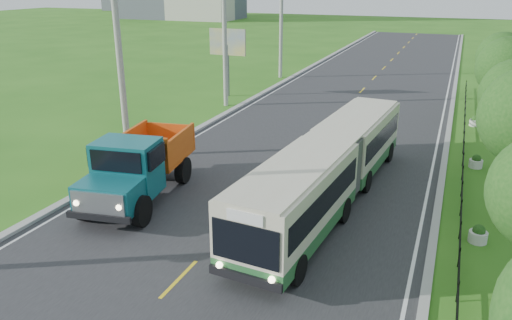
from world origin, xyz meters
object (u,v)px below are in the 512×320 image
Objects in this scene: planter_near at (478,235)px; bus at (330,165)px; pole_far at (282,22)px; dump_truck at (138,162)px; planter_far at (475,121)px; pole_near at (120,58)px; pole_mid at (225,35)px; billboard_left at (228,46)px; planter_mid at (476,162)px; tree_fifth at (508,71)px; tree_back at (502,60)px.

bus reaches higher than planter_near.
pole_far reaches higher than dump_truck.
pole_near is at bearing -142.37° from planter_far.
planter_far is (16.86, 13.00, -4.81)m from pole_near.
pole_mid is 12.00m from pole_far.
planter_near is at bearing -44.84° from billboard_left.
planter_mid is at bearing 54.72° from bus.
pole_mid is 18.88m from planter_mid.
bus reaches higher than planter_mid.
dump_truck is at bearing -127.42° from planter_far.
pole_far reaches higher than tree_fifth.
tree_fifth is 4.21m from planter_far.
pole_far is (0.00, 24.00, 0.00)m from pole_near.
planter_near is (-1.26, -20.14, -3.37)m from tree_back.
pole_mid is at bearing 90.00° from pole_near.
bus is (11.15, -13.79, -3.39)m from pole_mid.
tree_fifth is 14.64m from planter_near.
pole_mid reaches higher than tree_back.
bus is at bearing -9.13° from pole_near.
planter_near is at bearing -41.65° from pole_mid.
tree_back is 8.21× the size of planter_near.
pole_mid is at bearing 177.29° from tree_fifth.
pole_near is at bearing -163.48° from planter_mid.
pole_near is 6.61m from dump_truck.
tree_back is 0.37× the size of bus.
pole_mid is 17.56m from planter_far.
pole_near is 18.23m from planter_mid.
dump_truck is (3.65, -28.26, -3.49)m from pole_far.
planter_far is 21.78m from dump_truck.
pole_near reaches higher than tree_fifth.
pole_far reaches higher than bus.
pole_mid is 0.68× the size of bus.
planter_far is at bearing 37.63° from pole_near.
billboard_left is at bearing 131.20° from bus.
bus is at bearing 9.24° from dump_truck.
dump_truck is (-13.21, -9.26, 1.32)m from planter_mid.
tree_back is at bearing 15.84° from pole_mid.
pole_near reaches higher than billboard_left.
pole_far is at bearing 88.37° from dump_truck.
billboard_left is at bearing -173.69° from tree_back.
planter_far is 18.56m from billboard_left.
tree_fifth is at bearing 66.47° from bus.
pole_mid reaches higher than planter_mid.
tree_fifth is 1.05× the size of tree_back.
dump_truck reaches higher than planter_far.
bus is at bearing -66.62° from pole_far.
planter_mid is 8.00m from planter_far.
pole_near reaches higher than tree_back.
tree_back is 12.66m from planter_mid.
pole_far is 25.85m from planter_mid.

